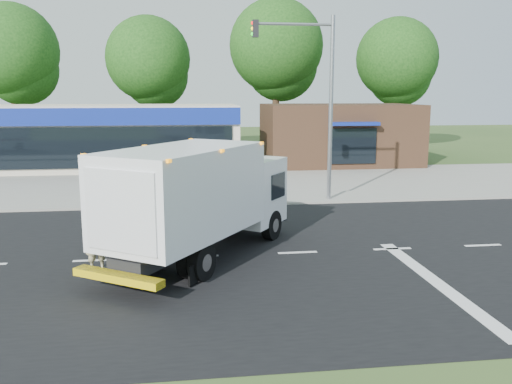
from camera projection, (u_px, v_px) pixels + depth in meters
The scene contains 11 objects.
ground at pixel (297, 253), 16.42m from camera, with size 120.00×120.00×0.00m, color #385123.
road_asphalt at pixel (297, 253), 16.42m from camera, with size 60.00×14.00×0.02m, color black.
sidewalk at pixel (260, 199), 24.41m from camera, with size 60.00×2.40×0.12m, color gray.
parking_apron at pixel (246, 180), 30.07m from camera, with size 60.00×9.00×0.02m, color gray.
lane_markings at pixel (354, 264), 15.28m from camera, with size 55.20×7.00×0.01m.
ems_box_truck at pixel (199, 194), 15.51m from camera, with size 6.16×7.58×3.36m.
emergency_worker at pixel (96, 241), 14.62m from camera, with size 0.67×0.54×1.71m.
retail_strip_mall at pixel (95, 137), 34.34m from camera, with size 18.00×6.20×4.00m.
brown_storefront at pixel (339, 134), 36.43m from camera, with size 10.00×6.70×4.00m.
traffic_signal_pole at pixel (317, 89), 23.24m from camera, with size 3.51×0.25×8.00m.
background_trees at pixel (215, 59), 42.43m from camera, with size 36.77×7.39×12.10m.
Camera 1 is at (-3.30, -15.51, 4.82)m, focal length 38.00 mm.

